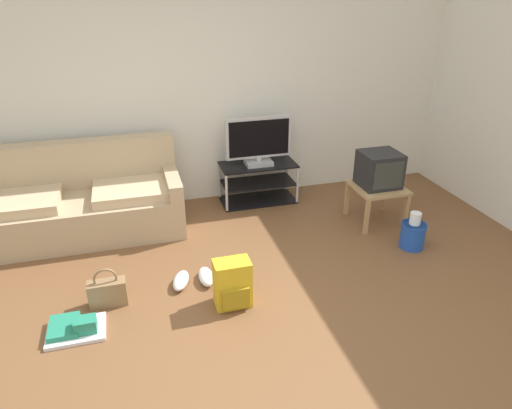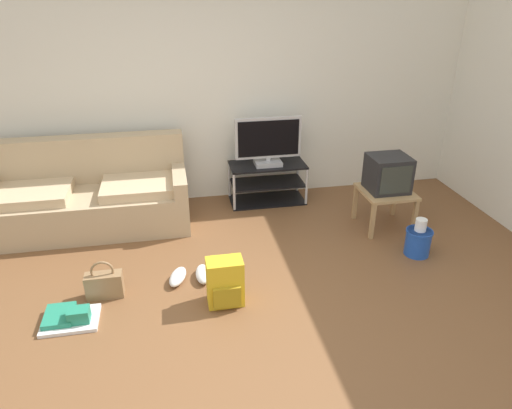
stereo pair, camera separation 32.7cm
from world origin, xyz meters
name	(u,v)px [view 2 (the right image)]	position (x,y,z in m)	size (l,w,h in m)	color
ground_plane	(247,324)	(0.00, 0.00, -0.01)	(9.00, 9.80, 0.02)	brown
wall_back	(208,84)	(0.00, 2.45, 1.35)	(9.00, 0.10, 2.70)	silver
couch	(89,197)	(-1.36, 1.92, 0.33)	(2.05, 0.85, 0.91)	tan
tv_stand	(267,183)	(0.62, 2.14, 0.23)	(0.88, 0.42, 0.47)	black
flat_tv	(268,142)	(0.62, 2.12, 0.75)	(0.76, 0.22, 0.56)	#B2B2B7
side_table	(386,196)	(1.71, 1.28, 0.36)	(0.52, 0.52, 0.42)	tan
crt_tv	(388,173)	(1.71, 1.30, 0.60)	(0.40, 0.38, 0.37)	#232326
backpack	(225,282)	(-0.13, 0.28, 0.20)	(0.29, 0.26, 0.40)	gold
handbag	(104,284)	(-1.10, 0.56, 0.12)	(0.30, 0.13, 0.34)	olive
cleaning_bucket	(418,240)	(1.79, 0.68, 0.15)	(0.25, 0.25, 0.38)	blue
sneakers_pair	(190,275)	(-0.39, 0.66, 0.04)	(0.39, 0.31, 0.09)	white
floor_tray	(69,318)	(-1.35, 0.27, 0.04)	(0.42, 0.33, 0.14)	silver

